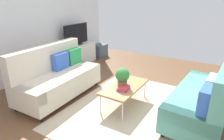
{
  "coord_description": "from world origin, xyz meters",
  "views": [
    {
      "loc": [
        -3.0,
        -1.66,
        2.04
      ],
      "look_at": [
        0.19,
        0.3,
        0.65
      ],
      "focal_mm": 31.53,
      "sensor_mm": 36.0,
      "label": 1
    }
  ],
  "objects_px": {
    "couch_green": "(206,97)",
    "table_book_0": "(123,89)",
    "storage_trunk": "(100,51)",
    "couch_beige": "(57,77)",
    "coffee_table": "(125,87)",
    "vase_0": "(62,46)",
    "tv_console": "(77,55)",
    "tv": "(76,35)",
    "potted_plant": "(122,77)",
    "bottle_0": "(68,44)"
  },
  "relations": [
    {
      "from": "vase_0",
      "to": "bottle_0",
      "type": "relative_size",
      "value": 0.76
    },
    {
      "from": "storage_trunk",
      "to": "coffee_table",
      "type": "bearing_deg",
      "value": -136.99
    },
    {
      "from": "coffee_table",
      "to": "tv_console",
      "type": "distance_m",
      "value": 2.91
    },
    {
      "from": "tv_console",
      "to": "storage_trunk",
      "type": "relative_size",
      "value": 2.69
    },
    {
      "from": "couch_green",
      "to": "table_book_0",
      "type": "distance_m",
      "value": 1.43
    },
    {
      "from": "couch_green",
      "to": "tv_console",
      "type": "relative_size",
      "value": 1.39
    },
    {
      "from": "potted_plant",
      "to": "tv",
      "type": "bearing_deg",
      "value": 58.11
    },
    {
      "from": "vase_0",
      "to": "bottle_0",
      "type": "height_order",
      "value": "bottle_0"
    },
    {
      "from": "coffee_table",
      "to": "storage_trunk",
      "type": "bearing_deg",
      "value": 43.01
    },
    {
      "from": "potted_plant",
      "to": "coffee_table",
      "type": "bearing_deg",
      "value": -26.74
    },
    {
      "from": "tv",
      "to": "bottle_0",
      "type": "relative_size",
      "value": 5.3
    },
    {
      "from": "coffee_table",
      "to": "potted_plant",
      "type": "bearing_deg",
      "value": 153.26
    },
    {
      "from": "couch_green",
      "to": "tv",
      "type": "distance_m",
      "value": 4.12
    },
    {
      "from": "coffee_table",
      "to": "tv",
      "type": "bearing_deg",
      "value": 59.23
    },
    {
      "from": "vase_0",
      "to": "bottle_0",
      "type": "xyz_separation_m",
      "value": [
        0.16,
        -0.09,
        0.02
      ]
    },
    {
      "from": "vase_0",
      "to": "couch_green",
      "type": "bearing_deg",
      "value": -98.9
    },
    {
      "from": "potted_plant",
      "to": "vase_0",
      "type": "height_order",
      "value": "potted_plant"
    },
    {
      "from": "couch_beige",
      "to": "coffee_table",
      "type": "bearing_deg",
      "value": 102.78
    },
    {
      "from": "potted_plant",
      "to": "bottle_0",
      "type": "height_order",
      "value": "bottle_0"
    },
    {
      "from": "couch_green",
      "to": "vase_0",
      "type": "xyz_separation_m",
      "value": [
        0.62,
        3.98,
        0.27
      ]
    },
    {
      "from": "coffee_table",
      "to": "tv",
      "type": "height_order",
      "value": "tv"
    },
    {
      "from": "coffee_table",
      "to": "potted_plant",
      "type": "xyz_separation_m",
      "value": [
        -0.05,
        0.03,
        0.24
      ]
    },
    {
      "from": "storage_trunk",
      "to": "table_book_0",
      "type": "xyz_separation_m",
      "value": [
        -2.74,
        -2.47,
        0.22
      ]
    },
    {
      "from": "tv",
      "to": "potted_plant",
      "type": "xyz_separation_m",
      "value": [
        -1.53,
        -2.46,
        -0.32
      ]
    },
    {
      "from": "couch_green",
      "to": "potted_plant",
      "type": "relative_size",
      "value": 5.17
    },
    {
      "from": "potted_plant",
      "to": "couch_beige",
      "type": "bearing_deg",
      "value": 103.49
    },
    {
      "from": "storage_trunk",
      "to": "bottle_0",
      "type": "xyz_separation_m",
      "value": [
        -1.52,
        0.06,
        0.51
      ]
    },
    {
      "from": "coffee_table",
      "to": "vase_0",
      "type": "bearing_deg",
      "value": 70.58
    },
    {
      "from": "potted_plant",
      "to": "bottle_0",
      "type": "distance_m",
      "value": 2.69
    },
    {
      "from": "tv",
      "to": "table_book_0",
      "type": "bearing_deg",
      "value": -122.78
    },
    {
      "from": "potted_plant",
      "to": "couch_green",
      "type": "bearing_deg",
      "value": -77.18
    },
    {
      "from": "tv",
      "to": "storage_trunk",
      "type": "height_order",
      "value": "tv"
    },
    {
      "from": "storage_trunk",
      "to": "table_book_0",
      "type": "bearing_deg",
      "value": -137.99
    },
    {
      "from": "couch_beige",
      "to": "table_book_0",
      "type": "relative_size",
      "value": 8.06
    },
    {
      "from": "tv_console",
      "to": "tv",
      "type": "distance_m",
      "value": 0.63
    },
    {
      "from": "potted_plant",
      "to": "vase_0",
      "type": "bearing_deg",
      "value": 69.4
    },
    {
      "from": "coffee_table",
      "to": "potted_plant",
      "type": "relative_size",
      "value": 2.92
    },
    {
      "from": "coffee_table",
      "to": "table_book_0",
      "type": "relative_size",
      "value": 4.58
    },
    {
      "from": "storage_trunk",
      "to": "bottle_0",
      "type": "relative_size",
      "value": 2.75
    },
    {
      "from": "vase_0",
      "to": "bottle_0",
      "type": "bearing_deg",
      "value": -29.7
    },
    {
      "from": "tv",
      "to": "couch_beige",
      "type": "bearing_deg",
      "value": -150.28
    },
    {
      "from": "couch_beige",
      "to": "coffee_table",
      "type": "height_order",
      "value": "couch_beige"
    },
    {
      "from": "table_book_0",
      "to": "coffee_table",
      "type": "bearing_deg",
      "value": 20.81
    },
    {
      "from": "tv_console",
      "to": "bottle_0",
      "type": "height_order",
      "value": "bottle_0"
    },
    {
      "from": "couch_beige",
      "to": "potted_plant",
      "type": "height_order",
      "value": "couch_beige"
    },
    {
      "from": "tv",
      "to": "vase_0",
      "type": "bearing_deg",
      "value": 173.12
    },
    {
      "from": "tv",
      "to": "table_book_0",
      "type": "xyz_separation_m",
      "value": [
        -1.64,
        -2.55,
        -0.51
      ]
    },
    {
      "from": "couch_green",
      "to": "bottle_0",
      "type": "xyz_separation_m",
      "value": [
        0.78,
        3.89,
        0.29
      ]
    },
    {
      "from": "potted_plant",
      "to": "vase_0",
      "type": "xyz_separation_m",
      "value": [
        0.95,
        2.53,
        0.08
      ]
    },
    {
      "from": "couch_green",
      "to": "bottle_0",
      "type": "relative_size",
      "value": 10.3
    }
  ]
}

